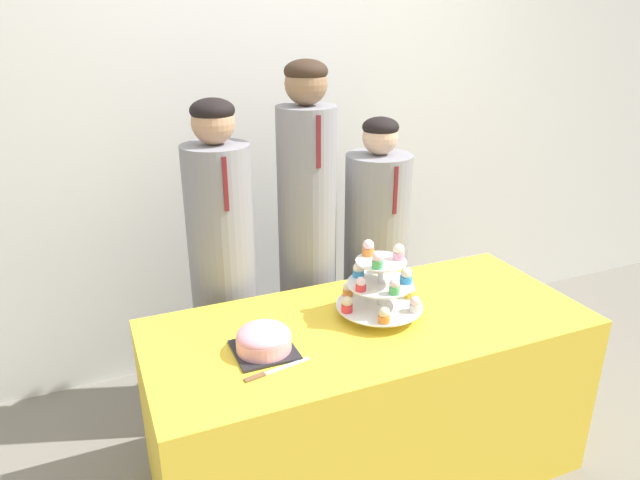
% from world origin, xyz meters
% --- Properties ---
extents(wall_back, '(9.00, 0.06, 2.70)m').
position_xyz_m(wall_back, '(0.00, 1.50, 1.35)').
color(wall_back, silver).
rests_on(wall_back, ground_plane).
extents(table, '(1.71, 0.74, 0.72)m').
position_xyz_m(table, '(0.00, 0.37, 0.36)').
color(table, yellow).
rests_on(table, ground_plane).
extents(round_cake, '(0.21, 0.21, 0.10)m').
position_xyz_m(round_cake, '(-0.44, 0.33, 0.77)').
color(round_cake, '#232328').
rests_on(round_cake, table).
extents(cake_knife, '(0.24, 0.06, 0.01)m').
position_xyz_m(cake_knife, '(-0.48, 0.19, 0.72)').
color(cake_knife, silver).
rests_on(cake_knife, table).
extents(cupcake_stand, '(0.34, 0.34, 0.30)m').
position_xyz_m(cupcake_stand, '(0.05, 0.40, 0.85)').
color(cupcake_stand, silver).
rests_on(cupcake_stand, table).
extents(student_0, '(0.29, 0.29, 1.52)m').
position_xyz_m(student_0, '(-0.43, 0.95, 0.72)').
color(student_0, gray).
rests_on(student_0, ground_plane).
extents(student_1, '(0.27, 0.27, 1.65)m').
position_xyz_m(student_1, '(-0.03, 0.95, 0.80)').
color(student_1, gray).
rests_on(student_1, ground_plane).
extents(student_2, '(0.31, 0.32, 1.39)m').
position_xyz_m(student_2, '(0.34, 0.95, 0.65)').
color(student_2, gray).
rests_on(student_2, ground_plane).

